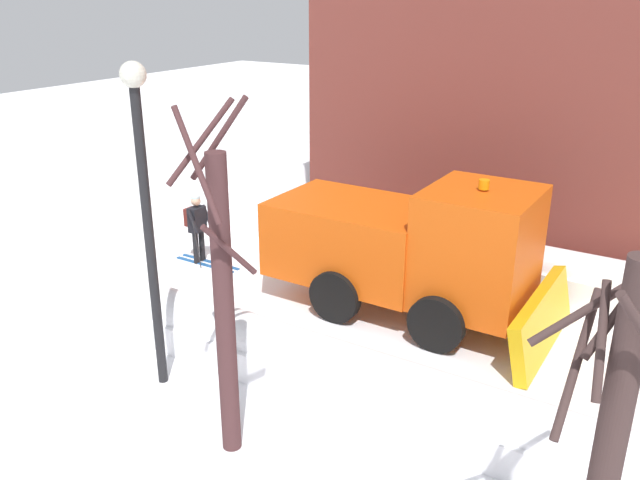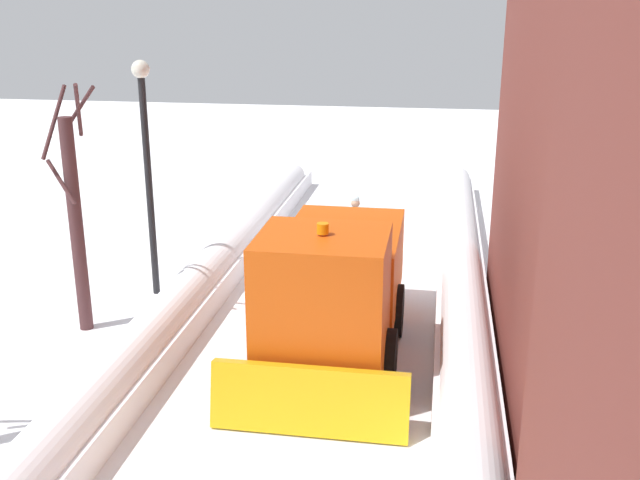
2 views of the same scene
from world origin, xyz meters
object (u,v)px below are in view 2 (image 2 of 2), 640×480
at_px(plow_truck, 334,285).
at_px(bare_tree_near, 76,219).
at_px(skier, 355,225).
at_px(traffic_light_pole, 517,173).
at_px(street_lamp, 147,151).

bearing_deg(plow_truck, bare_tree_near, -4.21).
height_order(skier, traffic_light_pole, traffic_light_pole).
xyz_separation_m(skier, bare_tree_near, (5.12, 5.21, 1.42)).
height_order(skier, bare_tree_near, bare_tree_near).
relative_size(plow_truck, bare_tree_near, 1.16).
xyz_separation_m(traffic_light_pole, street_lamp, (8.13, 0.13, 0.22)).
bearing_deg(plow_truck, skier, -87.39).
bearing_deg(skier, bare_tree_near, 45.49).
height_order(plow_truck, street_lamp, street_lamp).
bearing_deg(street_lamp, bare_tree_near, 70.99).
xyz_separation_m(plow_truck, skier, (0.26, -5.60, -0.48)).
xyz_separation_m(street_lamp, bare_tree_near, (0.73, 2.13, -1.00)).
distance_m(skier, traffic_light_pole, 5.25).
xyz_separation_m(skier, traffic_light_pole, (-3.74, 2.95, 2.20)).
bearing_deg(traffic_light_pole, bare_tree_near, 14.27).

